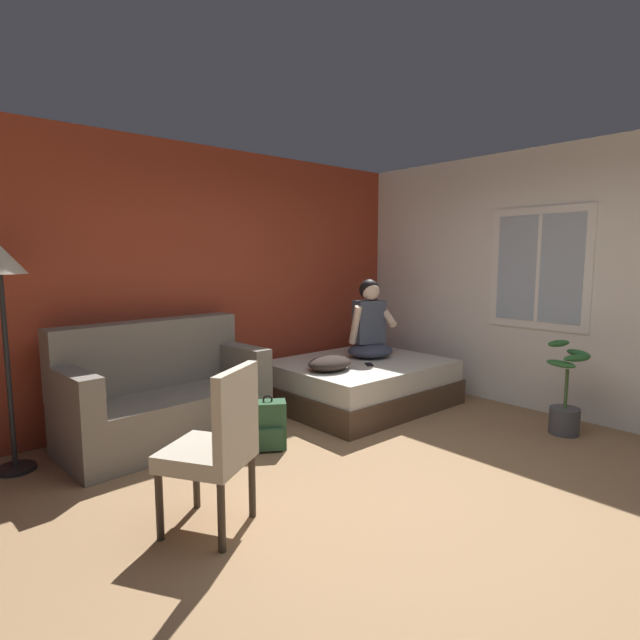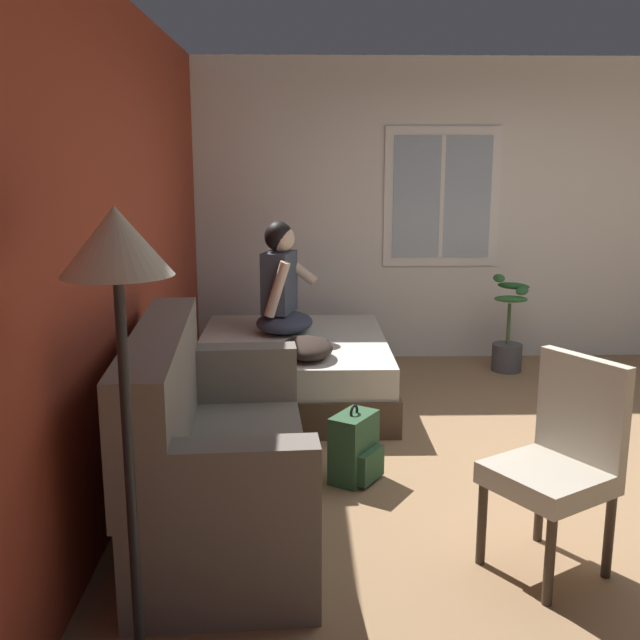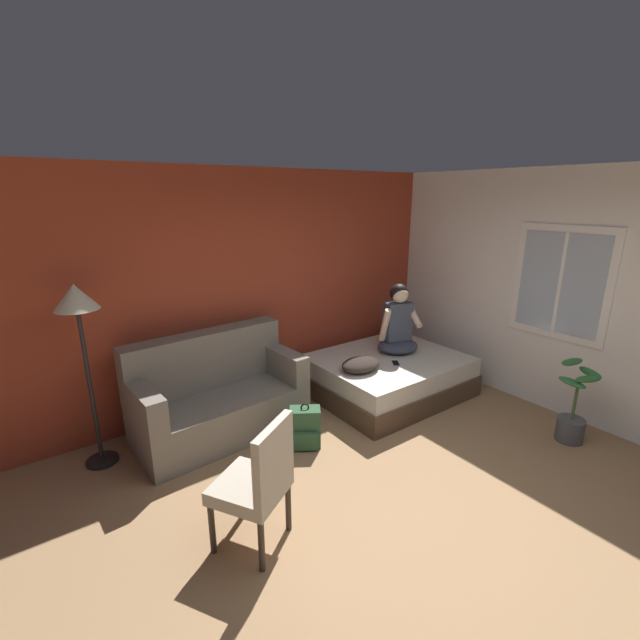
{
  "view_description": "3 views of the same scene",
  "coord_description": "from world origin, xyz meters",
  "views": [
    {
      "loc": [
        -2.41,
        -1.96,
        1.6
      ],
      "look_at": [
        0.76,
        1.65,
        0.99
      ],
      "focal_mm": 28.0,
      "sensor_mm": 36.0,
      "label": 1
    },
    {
      "loc": [
        -4.13,
        1.67,
        1.85
      ],
      "look_at": [
        0.81,
        1.54,
        0.76
      ],
      "focal_mm": 42.0,
      "sensor_mm": 36.0,
      "label": 2
    },
    {
      "loc": [
        -2.15,
        -1.75,
        2.41
      ],
      "look_at": [
        0.39,
        1.75,
        1.14
      ],
      "focal_mm": 24.0,
      "sensor_mm": 36.0,
      "label": 3
    }
  ],
  "objects": [
    {
      "name": "wall_back_accent",
      "position": [
        0.0,
        2.7,
        1.35
      ],
      "size": [
        10.29,
        0.16,
        2.7
      ],
      "primitive_type": "cube",
      "color": "#993823",
      "rests_on": "ground"
    },
    {
      "name": "person_seated",
      "position": [
        1.65,
        1.82,
        0.84
      ],
      "size": [
        0.63,
        0.57,
        0.88
      ],
      "color": "#383D51",
      "rests_on": "bed"
    },
    {
      "name": "backpack",
      "position": [
        -0.07,
        1.36,
        0.19
      ],
      "size": [
        0.35,
        0.34,
        0.46
      ],
      "color": "#2D5133",
      "rests_on": "ground"
    },
    {
      "name": "ground_plane",
      "position": [
        0.0,
        0.0,
        0.0
      ],
      "size": [
        40.0,
        40.0,
        0.0
      ],
      "primitive_type": "plane",
      "color": "#93704C"
    },
    {
      "name": "bed",
      "position": [
        1.43,
        1.74,
        0.24
      ],
      "size": [
        1.79,
        1.47,
        0.48
      ],
      "color": "#4C3828",
      "rests_on": "ground"
    },
    {
      "name": "couch",
      "position": [
        -0.65,
        2.13,
        0.39
      ],
      "size": [
        1.75,
        0.93,
        1.04
      ],
      "color": "slate",
      "rests_on": "ground"
    },
    {
      "name": "floor_lamp",
      "position": [
        -1.77,
        2.25,
        1.43
      ],
      "size": [
        0.36,
        0.36,
        1.7
      ],
      "color": "black",
      "rests_on": "ground"
    },
    {
      "name": "wall_side_with_window",
      "position": [
        2.72,
        0.01,
        1.35
      ],
      "size": [
        0.19,
        6.64,
        2.7
      ],
      "color": "silver",
      "rests_on": "ground"
    },
    {
      "name": "side_chair",
      "position": [
        -1.03,
        0.52,
        0.53
      ],
      "size": [
        0.63,
        0.63,
        0.98
      ],
      "color": "#382D23",
      "rests_on": "ground"
    },
    {
      "name": "potted_plant",
      "position": [
        2.15,
        -0.13,
        0.3
      ],
      "size": [
        0.39,
        0.37,
        0.85
      ],
      "color": "#4C4C51",
      "rests_on": "ground"
    },
    {
      "name": "cell_phone",
      "position": [
        1.35,
        1.54,
        0.48
      ],
      "size": [
        0.14,
        0.16,
        0.01
      ],
      "primitive_type": "cube",
      "rotation": [
        0.0,
        0.0,
        2.54
      ],
      "color": "black",
      "rests_on": "bed"
    },
    {
      "name": "throw_pillow",
      "position": [
        0.87,
        1.63,
        0.55
      ],
      "size": [
        0.5,
        0.39,
        0.14
      ],
      "primitive_type": "ellipsoid",
      "rotation": [
        0.0,
        0.0,
        0.07
      ],
      "color": "#2D231E",
      "rests_on": "bed"
    }
  ]
}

